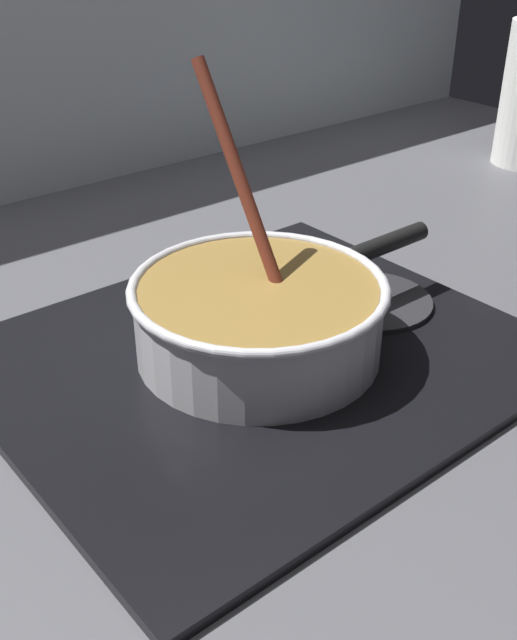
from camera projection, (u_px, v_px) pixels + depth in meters
name	position (u px, v px, depth m)	size (l,w,h in m)	color
ground	(296.00, 489.00, 0.68)	(2.40, 1.60, 0.04)	#4C4C51
hob_plate	(259.00, 357.00, 0.82)	(0.56, 0.48, 0.01)	black
burner_ring	(259.00, 349.00, 0.81)	(0.21, 0.21, 0.01)	#592D0C
spare_burner	(370.00, 301.00, 0.91)	(0.15, 0.15, 0.01)	#262628
cooking_pan	(259.00, 315.00, 0.80)	(0.39, 0.27, 0.29)	silver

